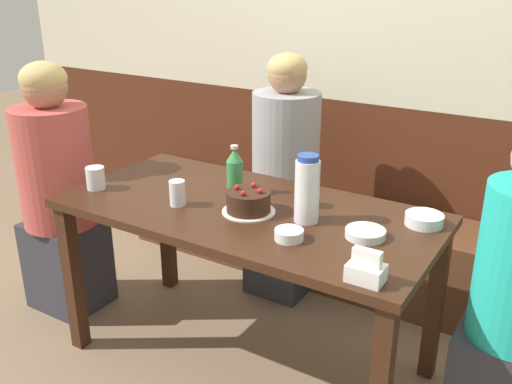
{
  "coord_description": "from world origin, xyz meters",
  "views": [
    {
      "loc": [
        1.12,
        -1.73,
        1.6
      ],
      "look_at": [
        0.01,
        0.05,
        0.77
      ],
      "focal_mm": 40.0,
      "sensor_mm": 36.0,
      "label": 1
    }
  ],
  "objects_px": {
    "person_pale_blue_shirt": "(59,193)",
    "person_grey_tee": "(285,183)",
    "water_pitcher": "(307,189)",
    "bowl_side_dish": "(289,235)",
    "glass_shot_small": "(305,197)",
    "birthday_cake": "(249,202)",
    "soju_bottle": "(235,171)",
    "bowl_rice_small": "(365,233)",
    "bench_seat": "(330,242)",
    "glass_water_tall": "(177,193)",
    "glass_tumbler_short": "(96,178)",
    "bowl_soup_white": "(424,219)",
    "napkin_holder": "(366,270)"
  },
  "relations": [
    {
      "from": "glass_tumbler_short",
      "to": "bowl_rice_small",
      "type": "bearing_deg",
      "value": 7.77
    },
    {
      "from": "bench_seat",
      "to": "bowl_rice_small",
      "type": "xyz_separation_m",
      "value": [
        0.5,
        -0.84,
        0.52
      ]
    },
    {
      "from": "bench_seat",
      "to": "bowl_side_dish",
      "type": "bearing_deg",
      "value": -74.24
    },
    {
      "from": "bench_seat",
      "to": "glass_water_tall",
      "type": "height_order",
      "value": "glass_water_tall"
    },
    {
      "from": "bench_seat",
      "to": "glass_water_tall",
      "type": "xyz_separation_m",
      "value": [
        -0.24,
        -0.96,
        0.55
      ]
    },
    {
      "from": "soju_bottle",
      "to": "bowl_soup_white",
      "type": "bearing_deg",
      "value": 7.24
    },
    {
      "from": "water_pitcher",
      "to": "glass_water_tall",
      "type": "relative_size",
      "value": 2.5
    },
    {
      "from": "glass_tumbler_short",
      "to": "person_pale_blue_shirt",
      "type": "xyz_separation_m",
      "value": [
        -0.35,
        0.08,
        -0.17
      ]
    },
    {
      "from": "glass_water_tall",
      "to": "glass_tumbler_short",
      "type": "relative_size",
      "value": 1.07
    },
    {
      "from": "birthday_cake",
      "to": "bowl_soup_white",
      "type": "distance_m",
      "value": 0.65
    },
    {
      "from": "person_pale_blue_shirt",
      "to": "person_grey_tee",
      "type": "xyz_separation_m",
      "value": [
        0.84,
        0.71,
        -0.01
      ]
    },
    {
      "from": "soju_bottle",
      "to": "birthday_cake",
      "type": "bearing_deg",
      "value": -41.88
    },
    {
      "from": "bowl_rice_small",
      "to": "napkin_holder",
      "type": "bearing_deg",
      "value": -68.26
    },
    {
      "from": "napkin_holder",
      "to": "bowl_rice_small",
      "type": "xyz_separation_m",
      "value": [
        -0.11,
        0.28,
        -0.02
      ]
    },
    {
      "from": "bowl_soup_white",
      "to": "glass_tumbler_short",
      "type": "distance_m",
      "value": 1.35
    },
    {
      "from": "glass_tumbler_short",
      "to": "person_grey_tee",
      "type": "distance_m",
      "value": 0.94
    },
    {
      "from": "glass_shot_small",
      "to": "person_grey_tee",
      "type": "xyz_separation_m",
      "value": [
        -0.36,
        0.49,
        -0.17
      ]
    },
    {
      "from": "water_pitcher",
      "to": "glass_water_tall",
      "type": "xyz_separation_m",
      "value": [
        -0.5,
        -0.13,
        -0.07
      ]
    },
    {
      "from": "person_grey_tee",
      "to": "bowl_side_dish",
      "type": "bearing_deg",
      "value": 29.73
    },
    {
      "from": "person_pale_blue_shirt",
      "to": "bowl_side_dish",
      "type": "bearing_deg",
      "value": -3.39
    },
    {
      "from": "bowl_rice_small",
      "to": "person_grey_tee",
      "type": "bearing_deg",
      "value": 136.6
    },
    {
      "from": "bench_seat",
      "to": "bowl_soup_white",
      "type": "height_order",
      "value": "bowl_soup_white"
    },
    {
      "from": "soju_bottle",
      "to": "bowl_rice_small",
      "type": "distance_m",
      "value": 0.64
    },
    {
      "from": "glass_shot_small",
      "to": "bench_seat",
      "type": "bearing_deg",
      "value": 105.37
    },
    {
      "from": "birthday_cake",
      "to": "person_pale_blue_shirt",
      "type": "xyz_separation_m",
      "value": [
        -1.04,
        -0.05,
        -0.16
      ]
    },
    {
      "from": "person_grey_tee",
      "to": "birthday_cake",
      "type": "bearing_deg",
      "value": 17.1
    },
    {
      "from": "birthday_cake",
      "to": "water_pitcher",
      "type": "bearing_deg",
      "value": 11.02
    },
    {
      "from": "birthday_cake",
      "to": "bowl_rice_small",
      "type": "bearing_deg",
      "value": 3.59
    },
    {
      "from": "soju_bottle",
      "to": "glass_tumbler_short",
      "type": "distance_m",
      "value": 0.6
    },
    {
      "from": "glass_water_tall",
      "to": "glass_tumbler_short",
      "type": "bearing_deg",
      "value": -174.56
    },
    {
      "from": "water_pitcher",
      "to": "bowl_side_dish",
      "type": "bearing_deg",
      "value": -82.96
    },
    {
      "from": "bowl_rice_small",
      "to": "person_pale_blue_shirt",
      "type": "distance_m",
      "value": 1.51
    },
    {
      "from": "birthday_cake",
      "to": "napkin_holder",
      "type": "height_order",
      "value": "same"
    },
    {
      "from": "glass_shot_small",
      "to": "birthday_cake",
      "type": "bearing_deg",
      "value": -133.26
    },
    {
      "from": "napkin_holder",
      "to": "glass_water_tall",
      "type": "distance_m",
      "value": 0.87
    },
    {
      "from": "soju_bottle",
      "to": "bowl_rice_small",
      "type": "xyz_separation_m",
      "value": [
        0.62,
        -0.11,
        -0.08
      ]
    },
    {
      "from": "bowl_side_dish",
      "to": "bowl_rice_small",
      "type": "bearing_deg",
      "value": 35.66
    },
    {
      "from": "bowl_soup_white",
      "to": "person_grey_tee",
      "type": "relative_size",
      "value": 0.11
    },
    {
      "from": "bowl_rice_small",
      "to": "person_pale_blue_shirt",
      "type": "height_order",
      "value": "person_pale_blue_shirt"
    },
    {
      "from": "bowl_side_dish",
      "to": "water_pitcher",
      "type": "bearing_deg",
      "value": 97.04
    },
    {
      "from": "bowl_soup_white",
      "to": "water_pitcher",
      "type": "bearing_deg",
      "value": -152.92
    },
    {
      "from": "glass_tumbler_short",
      "to": "person_pale_blue_shirt",
      "type": "relative_size",
      "value": 0.08
    },
    {
      "from": "bowl_soup_white",
      "to": "person_pale_blue_shirt",
      "type": "bearing_deg",
      "value": -170.01
    },
    {
      "from": "glass_shot_small",
      "to": "napkin_holder",
      "type": "bearing_deg",
      "value": -45.22
    },
    {
      "from": "bowl_rice_small",
      "to": "glass_tumbler_short",
      "type": "bearing_deg",
      "value": -172.23
    },
    {
      "from": "bench_seat",
      "to": "bowl_rice_small",
      "type": "bearing_deg",
      "value": -59.26
    },
    {
      "from": "bowl_side_dish",
      "to": "glass_water_tall",
      "type": "height_order",
      "value": "glass_water_tall"
    },
    {
      "from": "bowl_rice_small",
      "to": "person_grey_tee",
      "type": "xyz_separation_m",
      "value": [
        -0.67,
        0.63,
        -0.15
      ]
    },
    {
      "from": "bowl_side_dish",
      "to": "bench_seat",
      "type": "bearing_deg",
      "value": 105.76
    },
    {
      "from": "bowl_rice_small",
      "to": "glass_water_tall",
      "type": "bearing_deg",
      "value": -170.95
    }
  ]
}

